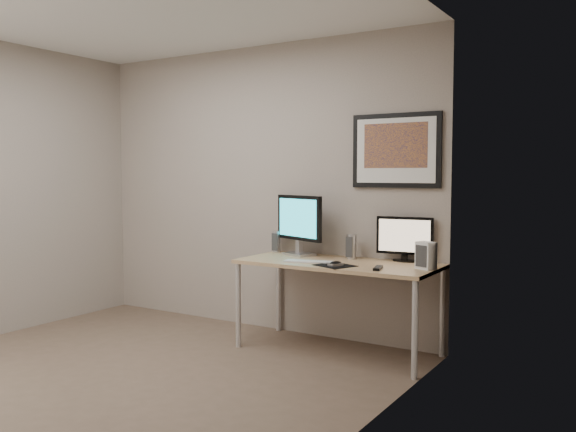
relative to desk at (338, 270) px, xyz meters
name	(u,v)px	position (x,y,z in m)	size (l,w,h in m)	color
floor	(124,377)	(-1.00, -1.35, -0.66)	(3.60, 3.60, 0.00)	brown
room	(165,146)	(-1.00, -0.90, 0.98)	(3.60, 3.60, 3.60)	white
desk	(338,270)	(0.00, 0.00, 0.00)	(1.60, 0.70, 0.73)	#9C6F4B
framed_art	(396,150)	(0.35, 0.33, 0.96)	(0.75, 0.04, 0.60)	black
monitor_large	(299,222)	(-0.47, 0.18, 0.35)	(0.54, 0.27, 0.52)	#AFAFB4
monitor_tv	(405,238)	(0.45, 0.29, 0.26)	(0.46, 0.13, 0.36)	black
speaker_left	(276,242)	(-0.75, 0.26, 0.16)	(0.07, 0.07, 0.19)	#AFAFB4
speaker_right	(352,247)	(0.02, 0.22, 0.17)	(0.08, 0.08, 0.20)	#AFAFB4
keyboard	(309,261)	(-0.18, -0.14, 0.07)	(0.41, 0.11, 0.01)	silver
mousepad	(335,265)	(0.08, -0.20, 0.07)	(0.27, 0.24, 0.00)	black
mouse	(336,263)	(0.09, -0.22, 0.09)	(0.06, 0.11, 0.04)	black
remote	(378,268)	(0.43, -0.18, 0.08)	(0.05, 0.18, 0.02)	black
fan_unit	(426,256)	(0.72, 0.01, 0.17)	(0.13, 0.10, 0.20)	silver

